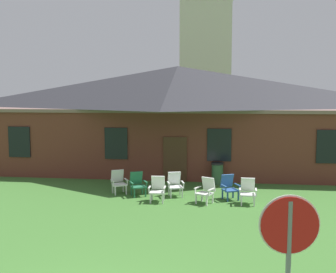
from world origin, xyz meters
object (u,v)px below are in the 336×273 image
lawn_chair_middle (175,184)px  lawn_chair_under_eave (248,191)px  lawn_chair_by_porch (118,181)px  stop_sign (289,254)px  lawn_chair_left_end (158,188)px  lawn_chair_far_side (229,186)px  trash_bin (217,173)px  lawn_chair_right_end (206,190)px  lawn_chair_near_door (137,183)px

lawn_chair_middle → lawn_chair_under_eave: bearing=-16.2°
lawn_chair_by_porch → lawn_chair_under_eave: same height
stop_sign → lawn_chair_left_end: 10.12m
lawn_chair_far_side → trash_bin: (-0.45, 2.60, -0.00)m
lawn_chair_left_end → lawn_chair_right_end: bearing=-0.1°
stop_sign → lawn_chair_by_porch: (-4.97, 10.54, -1.48)m
lawn_chair_left_end → lawn_chair_by_porch: bearing=149.7°
stop_sign → trash_bin: 12.87m
lawn_chair_left_end → lawn_chair_under_eave: bearing=1.3°
lawn_chair_near_door → lawn_chair_under_eave: size_ratio=1.00×
lawn_chair_by_porch → lawn_chair_left_end: 2.08m
lawn_chair_right_end → lawn_chair_far_side: size_ratio=1.00×
lawn_chair_middle → lawn_chair_under_eave: 2.94m
stop_sign → lawn_chair_right_end: stop_sign is taller
stop_sign → lawn_chair_left_end: bearing=108.5°
lawn_chair_left_end → lawn_chair_far_side: size_ratio=1.00×
lawn_chair_left_end → lawn_chair_under_eave: same height
trash_bin → lawn_chair_under_eave: bearing=-70.4°
lawn_chair_by_porch → trash_bin: 4.61m
lawn_chair_right_end → lawn_chair_by_porch: bearing=163.9°
lawn_chair_by_porch → lawn_chair_far_side: size_ratio=1.00×
lawn_chair_middle → trash_bin: bearing=54.4°
lawn_chair_middle → lawn_chair_under_eave: same height
lawn_chair_right_end → lawn_chair_far_side: bearing=37.0°
lawn_chair_middle → trash_bin: 2.90m
lawn_chair_under_eave → trash_bin: (-1.13, 3.18, -0.00)m
stop_sign → trash_bin: size_ratio=2.83×
stop_sign → trash_bin: (-0.92, 12.75, -1.48)m
lawn_chair_middle → lawn_chair_by_porch: bearing=176.2°
stop_sign → lawn_chair_far_side: stop_sign is taller
lawn_chair_right_end → lawn_chair_far_side: (0.87, 0.66, 0.00)m
lawn_chair_middle → lawn_chair_right_end: bearing=-35.2°
lawn_chair_under_eave → lawn_chair_by_porch: bearing=169.4°
stop_sign → lawn_chair_far_side: (-0.47, 10.15, -1.48)m
lawn_chair_by_porch → lawn_chair_near_door: bearing=-18.2°
lawn_chair_near_door → lawn_chair_left_end: bearing=-39.4°
lawn_chair_middle → stop_sign: bearing=-75.9°
lawn_chair_middle → trash_bin: size_ratio=0.98×
lawn_chair_by_porch → lawn_chair_under_eave: size_ratio=1.00×
stop_sign → lawn_chair_far_side: 10.27m
stop_sign → lawn_chair_right_end: (-1.34, 9.49, -1.48)m
stop_sign → lawn_chair_middle: 10.81m
lawn_chair_under_eave → trash_bin: trash_bin is taller
lawn_chair_near_door → lawn_chair_under_eave: bearing=-9.1°
stop_sign → lawn_chair_under_eave: 9.69m
trash_bin → lawn_chair_by_porch: bearing=-151.5°
lawn_chair_under_eave → stop_sign: bearing=-91.3°
lawn_chair_left_end → trash_bin: trash_bin is taller
lawn_chair_right_end → lawn_chair_under_eave: (1.55, 0.08, 0.00)m
lawn_chair_far_side → lawn_chair_by_porch: bearing=175.0°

